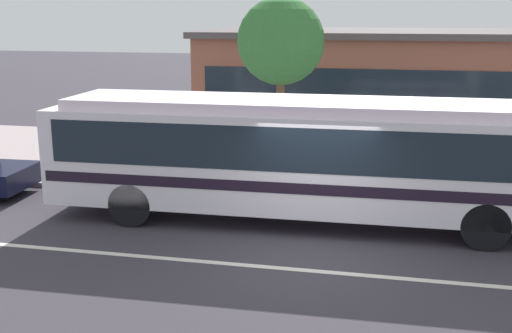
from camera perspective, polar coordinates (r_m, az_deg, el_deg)
The scene contains 9 objects.
ground_plane at distance 12.88m, azimuth 4.86°, elevation -7.92°, with size 120.00×120.00×0.00m, color #38333C.
sidewalk_slab at distance 19.91m, azimuth 7.69°, elevation 0.02°, with size 60.00×8.00×0.12m, color #A39495.
lane_stripe_center at distance 12.15m, azimuth 4.36°, elevation -9.28°, with size 56.00×0.16×0.01m, color silver.
transit_bus at distance 14.43m, azimuth 4.09°, elevation 1.33°, with size 11.65×2.69×2.84m.
pedestrian_waiting_near_sign at distance 16.86m, azimuth 2.00°, elevation 1.20°, with size 0.48×0.48×1.65m.
pedestrian_walking_along_curb at distance 17.92m, azimuth 17.48°, elevation 1.42°, with size 0.46×0.46×1.69m.
pedestrian_standing_by_tree at distance 17.87m, azimuth 10.41°, elevation 1.63°, with size 0.34×0.34×1.61m.
street_tree_near_stop at distance 19.04m, azimuth 2.26°, elevation 11.13°, with size 2.59×2.59×5.07m.
station_building at distance 27.38m, azimuth 11.19°, elevation 7.77°, with size 14.46×8.60×4.01m.
Camera 1 is at (1.49, -11.88, 4.75)m, focal length 44.45 mm.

